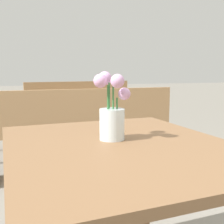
{
  "coord_description": "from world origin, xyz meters",
  "views": [
    {
      "loc": [
        -0.36,
        -0.99,
        1.01
      ],
      "look_at": [
        -0.01,
        0.07,
        0.85
      ],
      "focal_mm": 45.0,
      "sensor_mm": 36.0,
      "label": 1
    }
  ],
  "objects_px": {
    "flower_vase": "(112,115)",
    "bench_middle": "(81,105)",
    "bench_near": "(84,127)",
    "table_back": "(1,107)",
    "table_front": "(120,167)"
  },
  "relations": [
    {
      "from": "bench_near",
      "to": "table_back",
      "type": "relative_size",
      "value": 2.41
    },
    {
      "from": "bench_near",
      "to": "table_back",
      "type": "distance_m",
      "value": 1.2
    },
    {
      "from": "table_front",
      "to": "bench_middle",
      "type": "bearing_deg",
      "value": 80.13
    },
    {
      "from": "flower_vase",
      "to": "bench_middle",
      "type": "bearing_deg",
      "value": 79.76
    },
    {
      "from": "bench_near",
      "to": "bench_middle",
      "type": "relative_size",
      "value": 1.01
    },
    {
      "from": "table_front",
      "to": "flower_vase",
      "type": "bearing_deg",
      "value": 98.51
    },
    {
      "from": "bench_near",
      "to": "bench_middle",
      "type": "height_order",
      "value": "same"
    },
    {
      "from": "flower_vase",
      "to": "table_back",
      "type": "height_order",
      "value": "flower_vase"
    },
    {
      "from": "table_front",
      "to": "table_back",
      "type": "bearing_deg",
      "value": 102.55
    },
    {
      "from": "flower_vase",
      "to": "table_back",
      "type": "xyz_separation_m",
      "value": [
        -0.55,
        2.46,
        -0.24
      ]
    },
    {
      "from": "bench_middle",
      "to": "table_back",
      "type": "distance_m",
      "value": 1.47
    },
    {
      "from": "flower_vase",
      "to": "bench_middle",
      "type": "relative_size",
      "value": 0.15
    },
    {
      "from": "flower_vase",
      "to": "bench_middle",
      "type": "distance_m",
      "value": 3.43
    },
    {
      "from": "table_front",
      "to": "table_back",
      "type": "relative_size",
      "value": 1.39
    },
    {
      "from": "table_front",
      "to": "flower_vase",
      "type": "relative_size",
      "value": 3.81
    }
  ]
}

